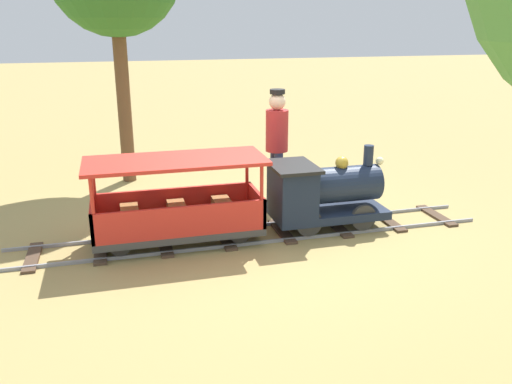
{
  "coord_description": "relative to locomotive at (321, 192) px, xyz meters",
  "views": [
    {
      "loc": [
        5.71,
        -1.55,
        2.47
      ],
      "look_at": [
        0.0,
        -0.02,
        0.55
      ],
      "focal_mm": 37.19,
      "sensor_mm": 36.0,
      "label": 1
    }
  ],
  "objects": [
    {
      "name": "passenger_car",
      "position": [
        0.0,
        -1.75,
        -0.06
      ],
      "size": [
        0.83,
        2.0,
        0.97
      ],
      "color": "#3F3F3F",
      "rests_on": "ground_plane"
    },
    {
      "name": "ground_plane",
      "position": [
        0.0,
        -0.81,
        -0.48
      ],
      "size": [
        60.0,
        60.0,
        0.0
      ],
      "primitive_type": "plane",
      "color": "#A38C51"
    },
    {
      "name": "track",
      "position": [
        0.0,
        -0.85,
        -0.46
      ],
      "size": [
        0.77,
        5.7,
        0.04
      ],
      "color": "gray",
      "rests_on": "ground_plane"
    },
    {
      "name": "locomotive",
      "position": [
        0.0,
        0.0,
        0.0
      ],
      "size": [
        0.73,
        1.45,
        0.99
      ],
      "color": "#192338",
      "rests_on": "ground_plane"
    },
    {
      "name": "conductor_person",
      "position": [
        -0.92,
        -0.29,
        0.47
      ],
      "size": [
        0.3,
        0.3,
        1.62
      ],
      "color": "#282D47",
      "rests_on": "ground_plane"
    }
  ]
}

